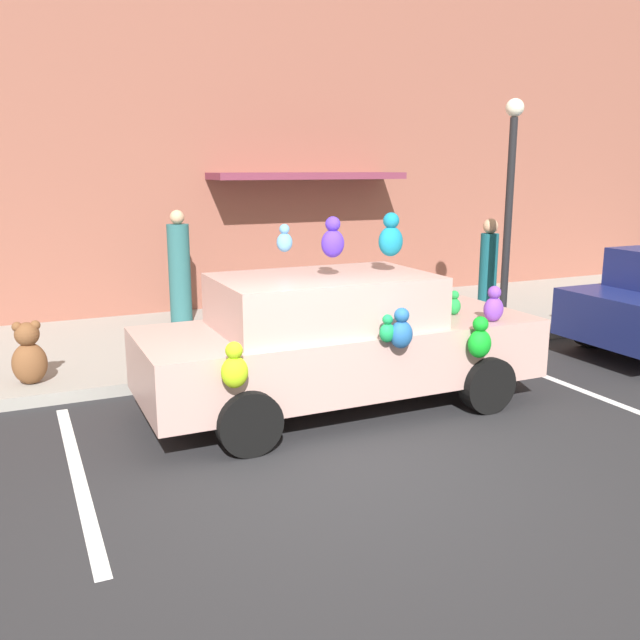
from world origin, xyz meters
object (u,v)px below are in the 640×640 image
Objects in this scene: teddy_bear_on_sidewalk at (29,355)px; pedestrian_near_shopfront at (180,271)px; plush_covered_car at (338,340)px; street_lamp_post at (510,189)px; pedestrian_walking_past at (488,271)px.

teddy_bear_on_sidewalk is 0.41× the size of pedestrian_near_shopfront.
street_lamp_post reaches higher than plush_covered_car.
street_lamp_post is 1.91× the size of pedestrian_near_shopfront.
street_lamp_post is at bearing -108.59° from pedestrian_walking_past.
plush_covered_car is 3.72m from teddy_bear_on_sidewalk.
plush_covered_car is 2.65× the size of pedestrian_walking_past.
plush_covered_car is 4.63m from street_lamp_post.
plush_covered_car is at bearing -80.49° from pedestrian_near_shopfront.
teddy_bear_on_sidewalk is 7.40m from pedestrian_walking_past.
plush_covered_car is 2.41× the size of pedestrian_near_shopfront.
pedestrian_walking_past is (0.25, 0.73, -1.39)m from street_lamp_post.
pedestrian_walking_past is at bearing 71.41° from street_lamp_post.
pedestrian_near_shopfront is at bearing 151.46° from street_lamp_post.
pedestrian_walking_past is (7.34, 0.74, 0.46)m from teddy_bear_on_sidewalk.
pedestrian_near_shopfront reaches higher than pedestrian_walking_past.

